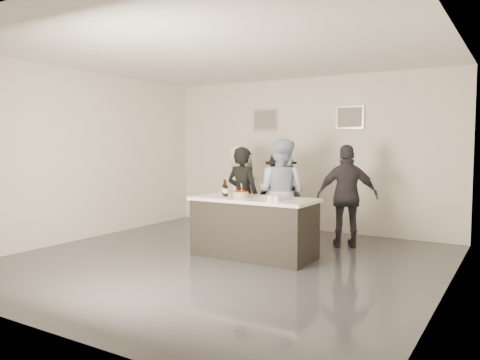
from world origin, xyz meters
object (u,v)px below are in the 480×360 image
(bar_counter, at_px, (254,227))
(cake, at_px, (241,195))
(beer_bottle_a, at_px, (224,187))
(person_main_blue, at_px, (281,193))
(person_main_black, at_px, (243,196))
(beer_bottle_b, at_px, (226,188))
(person_guest_back, at_px, (281,196))
(person_guest_right, at_px, (347,196))
(person_guest_left, at_px, (240,190))

(bar_counter, height_order, cake, cake)
(beer_bottle_a, height_order, person_main_blue, person_main_blue)
(bar_counter, distance_m, person_main_black, 1.02)
(beer_bottle_a, relative_size, person_main_blue, 0.15)
(beer_bottle_a, bearing_deg, person_main_blue, 58.68)
(beer_bottle_b, bearing_deg, person_main_blue, 66.16)
(beer_bottle_b, relative_size, person_guest_back, 0.17)
(person_guest_right, bearing_deg, person_guest_back, -26.20)
(person_guest_left, height_order, person_guest_back, person_guest_left)
(person_main_black, relative_size, person_guest_back, 1.06)
(beer_bottle_a, xyz_separation_m, person_guest_back, (0.31, 1.34, -0.25))
(bar_counter, bearing_deg, person_main_blue, 90.17)
(person_main_blue, distance_m, person_guest_left, 1.21)
(beer_bottle_b, bearing_deg, person_guest_back, 81.58)
(beer_bottle_a, xyz_separation_m, person_main_blue, (0.54, 0.89, -0.14))
(beer_bottle_b, distance_m, person_guest_right, 2.06)
(person_guest_left, bearing_deg, beer_bottle_b, 142.40)
(person_main_black, bearing_deg, beer_bottle_a, 100.67)
(beer_bottle_a, bearing_deg, beer_bottle_b, -48.58)
(beer_bottle_a, xyz_separation_m, person_guest_right, (1.52, 1.36, -0.18))
(bar_counter, height_order, person_guest_left, person_guest_left)
(cake, bearing_deg, person_guest_back, 91.29)
(person_guest_left, distance_m, person_guest_right, 2.08)
(cake, distance_m, person_main_black, 0.88)
(cake, relative_size, beer_bottle_a, 0.90)
(cake, relative_size, person_guest_back, 0.15)
(person_guest_left, distance_m, person_guest_back, 0.88)
(cake, bearing_deg, beer_bottle_a, 168.06)
(beer_bottle_a, distance_m, person_guest_back, 1.40)
(bar_counter, xyz_separation_m, person_guest_left, (-1.10, 1.41, 0.40))
(person_main_blue, bearing_deg, person_guest_right, -152.90)
(beer_bottle_a, relative_size, person_guest_back, 0.17)
(bar_counter, relative_size, person_guest_left, 1.10)
(bar_counter, relative_size, person_main_black, 1.12)
(person_guest_left, relative_size, person_guest_back, 1.08)
(cake, bearing_deg, person_guest_right, 50.66)
(person_main_blue, bearing_deg, beer_bottle_a, 60.20)
(person_main_blue, bearing_deg, cake, 80.02)
(cake, bearing_deg, bar_counter, 12.67)
(beer_bottle_a, xyz_separation_m, person_guest_left, (-0.56, 1.39, -0.18))
(person_main_black, distance_m, person_main_blue, 0.66)
(beer_bottle_a, distance_m, beer_bottle_b, 0.15)
(beer_bottle_a, bearing_deg, person_guest_back, 76.82)
(bar_counter, bearing_deg, cake, -167.33)
(cake, relative_size, person_guest_left, 0.14)
(person_main_black, relative_size, person_guest_left, 0.98)
(person_main_black, bearing_deg, person_guest_left, -51.43)
(bar_counter, bearing_deg, beer_bottle_a, 177.02)
(person_main_blue, bearing_deg, person_guest_back, -61.59)
(beer_bottle_b, xyz_separation_m, person_guest_back, (0.22, 1.46, -0.25))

